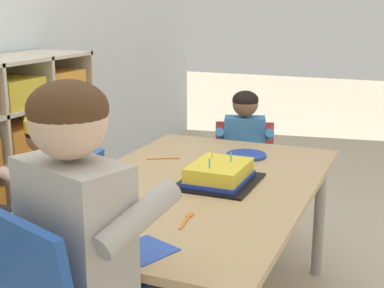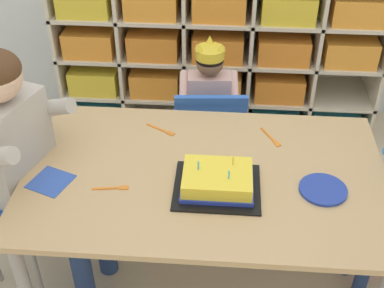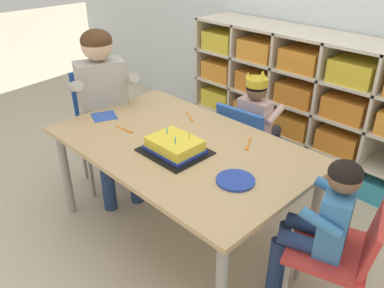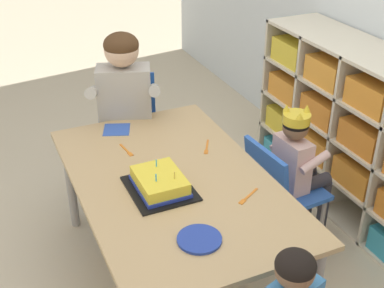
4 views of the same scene
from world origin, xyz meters
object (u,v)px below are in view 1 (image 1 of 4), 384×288
object	(u,v)px
classroom_chair_blue	(61,215)
adult_helper_seated	(96,234)
paper_plate_stack	(246,155)
fork_at_table_front_edge	(187,220)
activity_table	(194,199)
birthday_cake_on_tray	(219,175)
fork_near_cake_tray	(104,190)
fork_near_child_seat	(165,158)
guest_at_table_side	(244,149)
child_with_crown	(36,183)
classroom_chair_guest_side	(244,168)

from	to	relation	value
classroom_chair_blue	adult_helper_seated	size ratio (longest dim) A/B	0.60
paper_plate_stack	fork_at_table_front_edge	size ratio (longest dim) A/B	1.30
activity_table	birthday_cake_on_tray	world-z (taller)	birthday_cake_on_tray
fork_at_table_front_edge	fork_near_cake_tray	world-z (taller)	same
fork_near_child_seat	classroom_chair_blue	bearing A→B (deg)	8.20
activity_table	guest_at_table_side	size ratio (longest dim) A/B	1.69
child_with_crown	fork_at_table_front_edge	distance (m)	0.90
activity_table	guest_at_table_side	distance (m)	0.82
adult_helper_seated	guest_at_table_side	distance (m)	1.51
guest_at_table_side	classroom_chair_blue	bearing A→B (deg)	-140.51
activity_table	fork_near_child_seat	distance (m)	0.37
child_with_crown	birthday_cake_on_tray	xyz separation A→B (m)	(0.07, -0.80, 0.12)
fork_near_cake_tray	classroom_chair_guest_side	bearing A→B (deg)	-159.36
adult_helper_seated	fork_near_child_seat	bearing A→B (deg)	-55.58
birthday_cake_on_tray	fork_near_cake_tray	xyz separation A→B (m)	(-0.25, 0.35, -0.03)
classroom_chair_blue	fork_near_cake_tray	xyz separation A→B (m)	(-0.19, -0.34, 0.22)
guest_at_table_side	paper_plate_stack	world-z (taller)	guest_at_table_side
classroom_chair_blue	fork_at_table_front_edge	bearing A→B (deg)	61.51
activity_table	fork_at_table_front_edge	distance (m)	0.36
adult_helper_seated	guest_at_table_side	size ratio (longest dim) A/B	1.31
classroom_chair_blue	fork_near_child_seat	size ratio (longest dim) A/B	4.89
guest_at_table_side	birthday_cake_on_tray	world-z (taller)	guest_at_table_side
adult_helper_seated	paper_plate_stack	world-z (taller)	adult_helper_seated
classroom_chair_blue	fork_near_child_seat	bearing A→B (deg)	123.41
adult_helper_seated	fork_near_child_seat	xyz separation A→B (m)	(0.95, 0.26, -0.07)
paper_plate_stack	fork_near_child_seat	size ratio (longest dim) A/B	1.34
fork_near_child_seat	fork_near_cake_tray	xyz separation A→B (m)	(-0.47, 0.02, 0.00)
child_with_crown	fork_near_child_seat	bearing A→B (deg)	116.93
adult_helper_seated	birthday_cake_on_tray	size ratio (longest dim) A/B	3.39
classroom_chair_blue	classroom_chair_guest_side	xyz separation A→B (m)	(0.93, -0.52, 0.01)
guest_at_table_side	child_with_crown	bearing A→B (deg)	-145.30
child_with_crown	guest_at_table_side	bearing A→B (deg)	137.51
guest_at_table_side	fork_near_cake_tray	bearing A→B (deg)	-118.82
classroom_chair_guest_side	paper_plate_stack	world-z (taller)	classroom_chair_guest_side
adult_helper_seated	fork_near_cake_tray	distance (m)	0.57
child_with_crown	classroom_chair_guest_side	bearing A→B (deg)	141.65
guest_at_table_side	fork_at_table_front_edge	bearing A→B (deg)	-98.59
child_with_crown	activity_table	bearing A→B (deg)	87.28
adult_helper_seated	classroom_chair_guest_side	size ratio (longest dim) A/B	1.72
child_with_crown	fork_near_cake_tray	distance (m)	0.49
guest_at_table_side	fork_at_table_front_edge	xyz separation A→B (m)	(-1.16, -0.17, 0.08)
adult_helper_seated	child_with_crown	bearing A→B (deg)	-23.07
adult_helper_seated	classroom_chair_guest_side	world-z (taller)	adult_helper_seated
classroom_chair_guest_side	fork_at_table_front_edge	distance (m)	1.28
activity_table	fork_at_table_front_edge	world-z (taller)	fork_at_table_front_edge
fork_at_table_front_edge	birthday_cake_on_tray	bearing A→B (deg)	176.79
classroom_chair_guest_side	fork_at_table_front_edge	xyz separation A→B (m)	(-1.25, -0.20, 0.21)
activity_table	classroom_chair_blue	distance (m)	0.63
classroom_chair_blue	birthday_cake_on_tray	bearing A→B (deg)	90.86
classroom_chair_guest_side	fork_near_cake_tray	distance (m)	1.15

